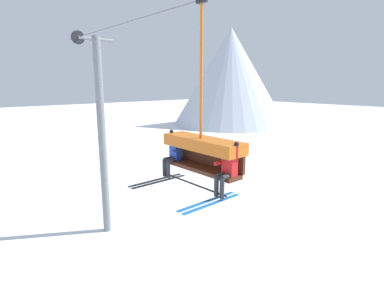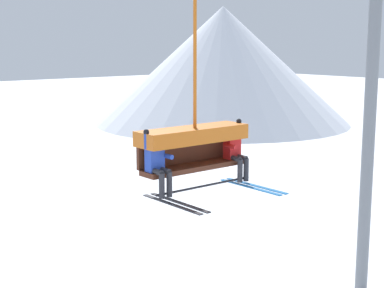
{
  "view_description": "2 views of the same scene",
  "coord_description": "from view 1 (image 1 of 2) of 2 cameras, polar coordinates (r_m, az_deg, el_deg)",
  "views": [
    {
      "loc": [
        6.15,
        -5.89,
        7.15
      ],
      "look_at": [
        0.45,
        -0.9,
        5.62
      ],
      "focal_mm": 28.0,
      "sensor_mm": 36.0,
      "label": 1
    },
    {
      "loc": [
        -6.71,
        -9.75,
        7.49
      ],
      "look_at": [
        0.72,
        -0.67,
        5.44
      ],
      "focal_mm": 55.0,
      "sensor_mm": 36.0,
      "label": 2
    }
  ],
  "objects": [
    {
      "name": "lift_cable",
      "position": [
        7.86,
        0.67,
        25.43
      ],
      "size": [
        16.82,
        0.05,
        0.05
      ],
      "color": "slate"
    },
    {
      "name": "skier_red",
      "position": [
        6.93,
        6.52,
        -4.77
      ],
      "size": [
        0.48,
        1.7,
        1.34
      ],
      "color": "red"
    },
    {
      "name": "skier_blue",
      "position": [
        8.38,
        -3.76,
        -1.88
      ],
      "size": [
        0.48,
        1.7,
        1.34
      ],
      "color": "#2847B7"
    },
    {
      "name": "lift_tower_near",
      "position": [
        14.54,
        -16.85,
        1.78
      ],
      "size": [
        0.36,
        1.88,
        9.33
      ],
      "color": "slate",
      "rests_on": "ground_plane"
    },
    {
      "name": "chairlift_chair",
      "position": [
        7.69,
        2.07,
        -0.64
      ],
      "size": [
        2.45,
        0.74,
        4.47
      ],
      "color": "#512819"
    },
    {
      "name": "mountain_peak_west",
      "position": [
        53.47,
        7.3,
        12.5
      ],
      "size": [
        19.68,
        19.68,
        16.43
      ],
      "color": "silver",
      "rests_on": "ground_plane"
    }
  ]
}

